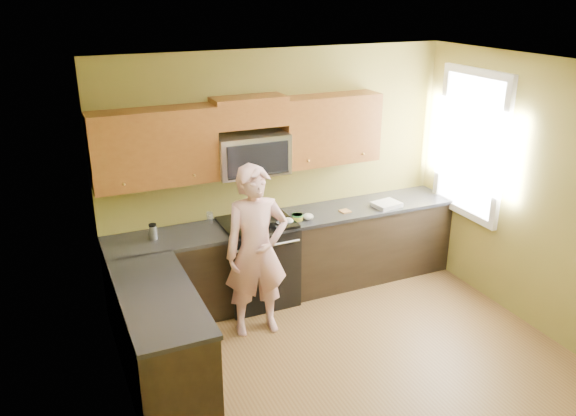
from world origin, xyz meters
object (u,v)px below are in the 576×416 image
travel_mug (154,239)px  stove (258,261)px  butter_tub (297,220)px  woman (256,252)px  frying_pan (269,223)px  microwave (252,173)px

travel_mug → stove: bearing=-1.9°
butter_tub → travel_mug: size_ratio=0.73×
stove → butter_tub: (0.44, -0.09, 0.45)m
woman → butter_tub: 0.81m
stove → travel_mug: travel_mug is taller
frying_pan → woman: bearing=-139.2°
woman → frying_pan: woman is taller
butter_tub → microwave: bearing=154.2°
woman → travel_mug: 1.06m
stove → microwave: size_ratio=1.25×
stove → woman: woman is taller
woman → frying_pan: size_ratio=4.29×
microwave → woman: woman is taller
microwave → frying_pan: microwave is taller
microwave → woman: 0.92m
stove → woman: 0.72m
woman → travel_mug: (-0.87, 0.60, 0.05)m
woman → travel_mug: woman is taller
stove → butter_tub: butter_tub is taller
frying_pan → travel_mug: size_ratio=2.48×
stove → travel_mug: size_ratio=5.79×
butter_tub → travel_mug: (-1.53, 0.12, 0.00)m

